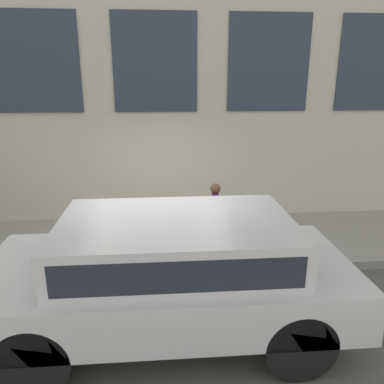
{
  "coord_description": "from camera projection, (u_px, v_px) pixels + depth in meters",
  "views": [
    {
      "loc": [
        -5.53,
        -0.1,
        3.16
      ],
      "look_at": [
        0.68,
        -0.6,
        1.27
      ],
      "focal_mm": 35.0,
      "sensor_mm": 36.0,
      "label": 1
    }
  ],
  "objects": [
    {
      "name": "sidewalk",
      "position": [
        159.0,
        242.0,
        7.34
      ],
      "size": [
        2.49,
        60.0,
        0.16
      ],
      "color": "gray",
      "rests_on": "ground_plane"
    },
    {
      "name": "building_facade",
      "position": [
        154.0,
        7.0,
        7.39
      ],
      "size": [
        0.33,
        40.0,
        9.03
      ],
      "color": "beige",
      "rests_on": "ground_plane"
    },
    {
      "name": "person",
      "position": [
        215.0,
        208.0,
        6.9
      ],
      "size": [
        0.29,
        0.19,
        1.18
      ],
      "rotation": [
        0.0,
        0.0,
        -2.26
      ],
      "color": "#998466",
      "rests_on": "sidewalk"
    },
    {
      "name": "parked_truck_silver_near",
      "position": [
        171.0,
        267.0,
        4.65
      ],
      "size": [
        2.02,
        4.52,
        1.55
      ],
      "color": "black",
      "rests_on": "ground_plane"
    },
    {
      "name": "ground_plane",
      "position": [
        159.0,
        278.0,
        6.18
      ],
      "size": [
        80.0,
        80.0,
        0.0
      ],
      "primitive_type": "plane",
      "color": "#514F4C"
    },
    {
      "name": "fire_hydrant",
      "position": [
        167.0,
        237.0,
        6.44
      ],
      "size": [
        0.37,
        0.47,
        0.78
      ],
      "color": "gold",
      "rests_on": "sidewalk"
    }
  ]
}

